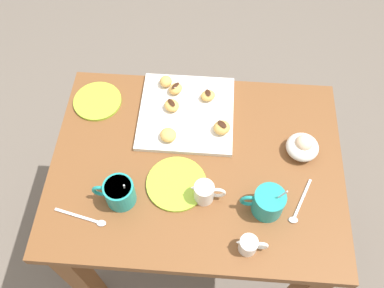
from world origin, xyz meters
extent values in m
plane|color=#665B51|center=(0.00, 0.00, 0.00)|extent=(8.00, 8.00, 0.00)
cube|color=brown|center=(0.00, 0.00, 0.73)|extent=(0.93, 0.70, 0.04)
cube|color=brown|center=(-0.41, -0.29, 0.36)|extent=(0.07, 0.07, 0.71)
cube|color=brown|center=(0.41, -0.29, 0.36)|extent=(0.07, 0.07, 0.71)
cube|color=brown|center=(0.41, 0.29, 0.36)|extent=(0.07, 0.07, 0.71)
cube|color=silver|center=(0.05, -0.19, 0.76)|extent=(0.32, 0.32, 0.02)
cylinder|color=teal|center=(-0.22, 0.14, 0.79)|extent=(0.09, 0.09, 0.09)
torus|color=teal|center=(-0.16, 0.14, 0.80)|extent=(0.06, 0.01, 0.06)
cylinder|color=black|center=(-0.22, 0.14, 0.83)|extent=(0.08, 0.08, 0.01)
cylinder|color=silver|center=(-0.24, 0.14, 0.82)|extent=(0.04, 0.01, 0.11)
cylinder|color=teal|center=(0.22, 0.14, 0.79)|extent=(0.09, 0.09, 0.09)
torus|color=teal|center=(0.27, 0.14, 0.79)|extent=(0.06, 0.01, 0.06)
cylinder|color=black|center=(0.22, 0.14, 0.83)|extent=(0.08, 0.08, 0.01)
cylinder|color=silver|center=(0.20, 0.14, 0.82)|extent=(0.03, 0.04, 0.11)
cylinder|color=silver|center=(-0.03, 0.12, 0.78)|extent=(0.06, 0.06, 0.07)
cone|color=silver|center=(0.00, 0.12, 0.81)|extent=(0.02, 0.02, 0.02)
torus|color=silver|center=(-0.07, 0.12, 0.79)|extent=(0.05, 0.01, 0.05)
cylinder|color=white|center=(-0.03, 0.12, 0.81)|extent=(0.05, 0.05, 0.01)
ellipsoid|color=silver|center=(-0.33, -0.06, 0.78)|extent=(0.10, 0.10, 0.06)
sphere|color=beige|center=(-0.33, -0.06, 0.80)|extent=(0.06, 0.06, 0.06)
ellipsoid|color=green|center=(-0.32, -0.06, 0.81)|extent=(0.02, 0.03, 0.01)
cylinder|color=silver|center=(-0.16, 0.27, 0.77)|extent=(0.05, 0.05, 0.05)
cone|color=silver|center=(-0.14, 0.27, 0.79)|extent=(0.02, 0.02, 0.02)
torus|color=silver|center=(-0.20, 0.27, 0.78)|extent=(0.04, 0.01, 0.04)
cylinder|color=#381E11|center=(-0.16, 0.27, 0.80)|extent=(0.04, 0.04, 0.01)
cylinder|color=#9EC633|center=(0.36, -0.22, 0.75)|extent=(0.17, 0.17, 0.01)
cylinder|color=#9EC633|center=(0.06, 0.08, 0.75)|extent=(0.19, 0.19, 0.01)
cube|color=silver|center=(-0.33, 0.11, 0.75)|extent=(0.07, 0.14, 0.00)
ellipsoid|color=silver|center=(-0.30, 0.17, 0.75)|extent=(0.03, 0.02, 0.01)
cube|color=silver|center=(0.34, 0.21, 0.75)|extent=(0.15, 0.04, 0.00)
ellipsoid|color=silver|center=(0.27, 0.23, 0.75)|extent=(0.03, 0.02, 0.01)
ellipsoid|color=#DBA351|center=(0.09, -0.27, 0.78)|extent=(0.06, 0.07, 0.03)
ellipsoid|color=#381E11|center=(0.09, -0.27, 0.80)|extent=(0.03, 0.04, 0.00)
ellipsoid|color=#DBA351|center=(-0.07, -0.12, 0.78)|extent=(0.08, 0.07, 0.04)
ellipsoid|color=#381E11|center=(-0.07, -0.12, 0.80)|extent=(0.04, 0.04, 0.00)
ellipsoid|color=#DBA351|center=(-0.02, -0.25, 0.78)|extent=(0.07, 0.06, 0.03)
ellipsoid|color=#381E11|center=(-0.02, -0.25, 0.79)|extent=(0.03, 0.03, 0.00)
ellipsoid|color=#DBA351|center=(0.13, -0.30, 0.78)|extent=(0.05, 0.05, 0.03)
ellipsoid|color=#DBA351|center=(0.10, -0.08, 0.78)|extent=(0.07, 0.07, 0.03)
ellipsoid|color=#DBA351|center=(0.10, -0.20, 0.78)|extent=(0.07, 0.07, 0.03)
ellipsoid|color=#381E11|center=(0.10, -0.20, 0.80)|extent=(0.04, 0.04, 0.00)
camera|label=1|loc=(-0.03, 0.64, 1.90)|focal=38.68mm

